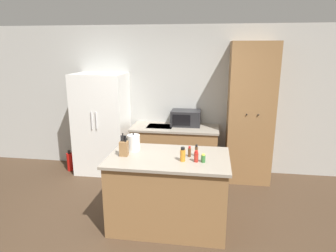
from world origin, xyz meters
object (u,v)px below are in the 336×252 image
object	(u,v)px
pantry_cabinet	(250,113)
spice_bottle_amber_oil	(183,155)
refrigerator	(102,124)
spice_bottle_short_red	(196,151)
microwave	(186,118)
spice_bottle_tall_dark	(203,158)
spice_bottle_green_herb	(196,157)
spice_bottle_pale_salt	(189,152)
kettle	(134,143)
fire_extinguisher	(70,162)
knife_block	(124,148)

from	to	relation	value
pantry_cabinet	spice_bottle_amber_oil	distance (m)	1.96
pantry_cabinet	spice_bottle_amber_oil	world-z (taller)	pantry_cabinet
refrigerator	spice_bottle_short_red	world-z (taller)	refrigerator
refrigerator	microwave	xyz separation A→B (m)	(1.50, 0.13, 0.13)
microwave	spice_bottle_tall_dark	size ratio (longest dim) A/B	4.94
refrigerator	spice_bottle_green_herb	distance (m)	2.45
spice_bottle_short_red	spice_bottle_green_herb	distance (m)	0.18
microwave	spice_bottle_pale_salt	size ratio (longest dim) A/B	3.84
pantry_cabinet	spice_bottle_short_red	distance (m)	1.73
kettle	fire_extinguisher	world-z (taller)	kettle
spice_bottle_tall_dark	spice_bottle_amber_oil	bearing A→B (deg)	-179.99
spice_bottle_amber_oil	fire_extinguisher	bearing A→B (deg)	145.01
spice_bottle_pale_salt	spice_bottle_green_herb	bearing A→B (deg)	-60.18
spice_bottle_amber_oil	fire_extinguisher	xyz separation A→B (m)	(-2.25, 1.57, -0.83)
knife_block	spice_bottle_green_herb	bearing A→B (deg)	-4.66
spice_bottle_tall_dark	fire_extinguisher	world-z (taller)	spice_bottle_tall_dark
knife_block	kettle	distance (m)	0.22
microwave	spice_bottle_tall_dark	distance (m)	1.85
refrigerator	spice_bottle_amber_oil	world-z (taller)	refrigerator
spice_bottle_short_red	fire_extinguisher	bearing A→B (deg)	149.90
spice_bottle_amber_oil	fire_extinguisher	size ratio (longest dim) A/B	0.43
microwave	kettle	distance (m)	1.62
microwave	spice_bottle_amber_oil	world-z (taller)	microwave
knife_block	spice_bottle_green_herb	xyz separation A→B (m)	(0.89, -0.07, -0.04)
refrigerator	fire_extinguisher	world-z (taller)	refrigerator
microwave	kettle	size ratio (longest dim) A/B	2.18
spice_bottle_tall_dark	kettle	distance (m)	0.95
knife_block	spice_bottle_tall_dark	xyz separation A→B (m)	(0.97, -0.07, -0.05)
spice_bottle_amber_oil	kettle	xyz separation A→B (m)	(-0.66, 0.28, 0.03)
fire_extinguisher	refrigerator	bearing A→B (deg)	9.66
spice_bottle_pale_salt	kettle	distance (m)	0.74
spice_bottle_short_red	spice_bottle_amber_oil	size ratio (longest dim) A/B	0.88
knife_block	fire_extinguisher	size ratio (longest dim) A/B	0.73
spice_bottle_pale_salt	spice_bottle_amber_oil	bearing A→B (deg)	-112.54
refrigerator	spice_bottle_short_red	xyz separation A→B (m)	(1.78, -1.49, 0.10)
knife_block	fire_extinguisher	xyz separation A→B (m)	(-1.51, 1.50, -0.85)
refrigerator	spice_bottle_short_red	size ratio (longest dim) A/B	11.96
knife_block	spice_bottle_pale_salt	world-z (taller)	knife_block
spice_bottle_short_red	fire_extinguisher	size ratio (longest dim) A/B	0.38
pantry_cabinet	spice_bottle_green_herb	bearing A→B (deg)	-114.80
knife_block	spice_bottle_tall_dark	size ratio (longest dim) A/B	2.79
spice_bottle_pale_salt	kettle	xyz separation A→B (m)	(-0.73, 0.12, 0.04)
spice_bottle_short_red	spice_bottle_amber_oil	world-z (taller)	spice_bottle_amber_oil
pantry_cabinet	refrigerator	bearing A→B (deg)	-179.18
spice_bottle_green_herb	kettle	world-z (taller)	kettle
pantry_cabinet	microwave	xyz separation A→B (m)	(-1.08, 0.10, -0.14)
microwave	knife_block	world-z (taller)	knife_block
pantry_cabinet	spice_bottle_amber_oil	bearing A→B (deg)	-118.96
microwave	spice_bottle_green_herb	bearing A→B (deg)	-81.02
spice_bottle_pale_salt	fire_extinguisher	world-z (taller)	spice_bottle_pale_salt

